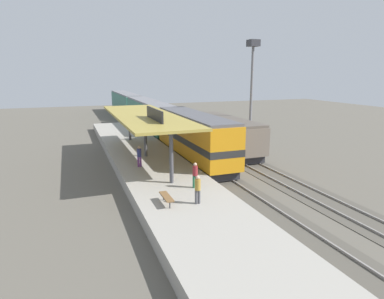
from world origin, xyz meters
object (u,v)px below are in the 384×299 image
(freight_car, at_px, (226,134))
(light_mast, at_px, (252,72))
(person_waiting, at_px, (139,155))
(person_walking, at_px, (195,174))
(locomotive, at_px, (194,137))
(person_boarding, at_px, (198,188))
(passenger_carriage_rear, at_px, (125,103))
(passenger_carriage_front, at_px, (150,115))
(platform_bench, at_px, (166,197))

(freight_car, relative_size, light_mast, 1.03)
(light_mast, xyz_separation_m, person_waiting, (-13.65, -6.04, -6.54))
(freight_car, height_order, person_walking, freight_car)
(locomotive, height_order, person_boarding, locomotive)
(light_mast, relative_size, person_walking, 6.84)
(freight_car, bearing_deg, light_mast, 11.44)
(passenger_carriage_rear, xyz_separation_m, person_walking, (-3.44, -48.09, -0.46))
(freight_car, relative_size, person_walking, 7.02)
(locomotive, xyz_separation_m, light_mast, (7.80, 3.00, 5.99))
(passenger_carriage_rear, height_order, person_walking, passenger_carriage_rear)
(passenger_carriage_front, height_order, passenger_carriage_rear, same)
(freight_car, relative_size, person_boarding, 7.02)
(platform_bench, xyz_separation_m, person_boarding, (1.71, -0.57, 0.51))
(person_waiting, bearing_deg, freight_car, 27.27)
(locomotive, distance_m, passenger_carriage_rear, 38.80)
(passenger_carriage_rear, height_order, freight_car, passenger_carriage_rear)
(platform_bench, distance_m, locomotive, 12.88)
(platform_bench, bearing_deg, locomotive, 62.12)
(platform_bench, distance_m, person_walking, 3.32)
(person_boarding, bearing_deg, person_waiting, 99.98)
(passenger_carriage_front, distance_m, person_walking, 27.51)
(locomotive, distance_m, light_mast, 10.28)
(light_mast, xyz_separation_m, person_boarding, (-12.09, -14.91, -6.54))
(person_walking, bearing_deg, person_waiting, 111.12)
(person_waiting, bearing_deg, passenger_carriage_rear, 82.04)
(passenger_carriage_rear, bearing_deg, passenger_carriage_front, -90.00)
(passenger_carriage_rear, bearing_deg, person_walking, -94.09)
(platform_bench, distance_m, freight_car, 17.33)
(platform_bench, distance_m, person_waiting, 8.32)
(person_waiting, bearing_deg, locomotive, 27.45)
(person_boarding, bearing_deg, freight_car, 58.06)
(passenger_carriage_front, distance_m, freight_car, 16.32)
(passenger_carriage_rear, xyz_separation_m, freight_car, (4.60, -36.45, -0.34))
(passenger_carriage_front, height_order, person_waiting, passenger_carriage_front)
(freight_car, height_order, person_boarding, freight_car)
(locomotive, distance_m, person_walking, 9.92)
(freight_car, distance_m, light_mast, 7.21)
(passenger_carriage_rear, height_order, light_mast, light_mast)
(light_mast, distance_m, person_boarding, 20.28)
(passenger_carriage_rear, bearing_deg, person_waiting, -97.96)
(passenger_carriage_front, xyz_separation_m, person_boarding, (-4.29, -29.91, -0.46))
(platform_bench, height_order, person_waiting, person_waiting)
(platform_bench, xyz_separation_m, person_waiting, (0.15, 8.30, 0.51))
(passenger_carriage_front, bearing_deg, person_waiting, -105.55)
(person_waiting, bearing_deg, platform_bench, -91.01)
(passenger_carriage_rear, relative_size, freight_car, 1.67)
(platform_bench, xyz_separation_m, person_walking, (2.56, 2.05, 0.51))
(passenger_carriage_rear, distance_m, person_walking, 48.22)
(platform_bench, relative_size, person_boarding, 0.99)
(locomotive, distance_m, person_boarding, 12.68)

